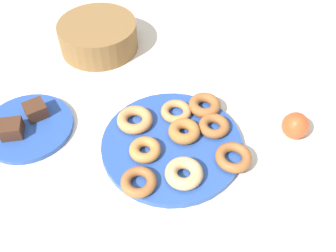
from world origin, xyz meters
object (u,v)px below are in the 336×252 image
at_px(donut_5, 145,150).
at_px(brownie_far, 36,110).
at_px(donut_0, 176,112).
at_px(donut_3, 205,105).
at_px(donut_6, 184,173).
at_px(brownie_near, 12,129).
at_px(donut_8, 139,182).
at_px(donut_7, 184,131).
at_px(donut_4, 214,126).
at_px(donut_2, 233,157).
at_px(basket, 98,36).
at_px(donut_1, 135,120).
at_px(cake_plate, 28,127).
at_px(donut_plate, 172,144).
at_px(apple, 295,126).

bearing_deg(donut_5, brownie_far, 136.74).
distance_m(donut_0, donut_3, 0.08).
distance_m(donut_6, brownie_near, 0.46).
height_order(donut_8, brownie_near, brownie_near).
xyz_separation_m(donut_7, brownie_near, (-0.41, 0.15, 0.00)).
bearing_deg(donut_4, donut_2, -88.26).
bearing_deg(brownie_near, donut_3, -9.44).
bearing_deg(basket, donut_1, -88.08).
height_order(donut_4, donut_5, donut_5).
bearing_deg(donut_1, cake_plate, 161.58).
bearing_deg(donut_3, donut_2, -90.87).
bearing_deg(donut_plate, brownie_far, 145.60).
relative_size(donut_5, brownie_near, 1.48).
bearing_deg(brownie_near, donut_0, -10.49).
bearing_deg(donut_2, brownie_far, 143.87).
bearing_deg(donut_5, donut_4, 4.71).
bearing_deg(donut_0, donut_8, -131.02).
bearing_deg(donut_1, brownie_near, 166.74).
height_order(donut_0, donut_8, donut_8).
bearing_deg(apple, donut_3, 141.90).
relative_size(donut_plate, donut_3, 4.11).
relative_size(donut_5, donut_6, 0.87).
height_order(donut_0, brownie_near, brownie_near).
distance_m(donut_7, brownie_near, 0.44).
xyz_separation_m(donut_plate, brownie_near, (-0.38, 0.17, 0.02)).
relative_size(brownie_near, basket, 0.21).
bearing_deg(brownie_far, donut_7, -29.89).
height_order(donut_2, cake_plate, donut_2).
bearing_deg(brownie_far, cake_plate, -135.00).
distance_m(donut_plate, basket, 0.48).
distance_m(donut_1, donut_6, 0.21).
height_order(donut_0, donut_4, donut_4).
bearing_deg(apple, donut_2, -169.50).
bearing_deg(basket, donut_8, -93.26).
bearing_deg(donut_1, donut_2, -45.65).
bearing_deg(basket, donut_5, -88.93).
xyz_separation_m(donut_4, donut_6, (-0.13, -0.11, 0.00)).
height_order(donut_0, donut_2, donut_2).
bearing_deg(cake_plate, donut_7, -24.25).
distance_m(donut_1, brownie_near, 0.32).
bearing_deg(cake_plate, donut_4, -21.19).
relative_size(donut_1, donut_5, 1.20).
xyz_separation_m(donut_6, brownie_far, (-0.30, 0.32, 0.00)).
xyz_separation_m(donut_plate, donut_3, (0.12, 0.08, 0.02)).
height_order(donut_7, apple, apple).
height_order(donut_7, basket, basket).
bearing_deg(basket, brownie_near, -134.12).
bearing_deg(donut_5, donut_7, 11.65).
bearing_deg(donut_1, donut_6, -73.07).
distance_m(cake_plate, apple, 0.70).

